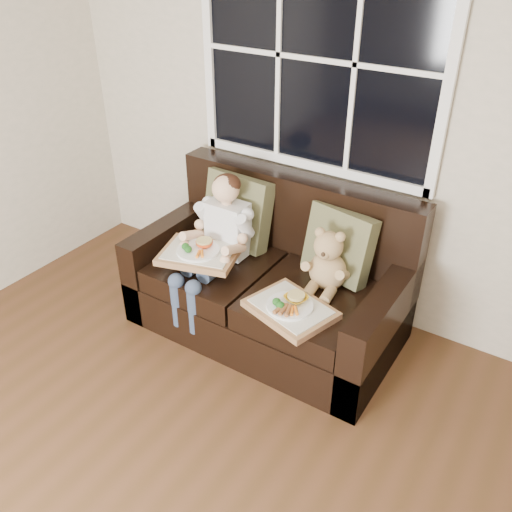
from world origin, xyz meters
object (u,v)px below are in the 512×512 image
Objects in this scene: child at (219,235)px; teddy_bear at (327,264)px; tray_right at (291,308)px; tray_left at (199,253)px; loveseat at (272,285)px.

child is 0.72m from teddy_bear.
teddy_bear is at bearing 97.89° from tray_right.
tray_right is (0.70, -0.07, -0.09)m from tray_left.
child is at bearing -177.52° from teddy_bear.
tray_left is at bearing -104.95° from child.
loveseat is 4.17× the size of teddy_bear.
tray_left is at bearing -143.61° from loveseat.
loveseat is 3.08× the size of tray_left.
tray_right is at bearing -22.17° from tray_left.
tray_left is (-0.75, -0.26, -0.03)m from teddy_bear.
loveseat is 3.11× the size of tray_right.
teddy_bear reaches higher than tray_left.
tray_left is (-0.04, -0.15, -0.07)m from child.
teddy_bear is 0.80m from tray_left.
teddy_bear is at bearing 3.04° from tray_left.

